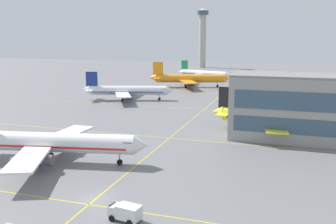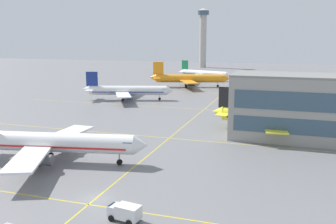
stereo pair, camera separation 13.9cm
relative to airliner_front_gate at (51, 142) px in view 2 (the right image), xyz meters
The scene contains 9 objects.
ground_plane 19.67m from the airliner_front_gate, 37.43° to the right, with size 600.00×600.00×0.00m, color slate.
airliner_front_gate is the anchor object (origin of this frame).
airliner_second_row 52.88m from the airliner_front_gate, 42.85° to the left, with size 33.44×28.82×10.40m.
airliner_third_row 69.89m from the airliner_front_gate, 102.82° to the left, with size 32.70×27.91×10.36m.
airliner_far_left_stand 110.85m from the airliner_front_gate, 91.73° to the left, with size 36.53×31.18×11.57m.
airliner_far_right_stand 141.97m from the airliner_front_gate, 91.38° to the left, with size 31.52×26.98×10.08m.
taxiway_markings 43.65m from the airliner_front_gate, 69.36° to the left, with size 128.64×159.68×0.01m.
service_truck_red_van 27.52m from the airliner_front_gate, 36.74° to the right, with size 4.35×2.66×2.10m.
control_tower 229.35m from the airliner_front_gate, 95.89° to the left, with size 8.82×8.82×44.17m.
Camera 2 is at (25.13, -44.08, 22.48)m, focal length 39.97 mm.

